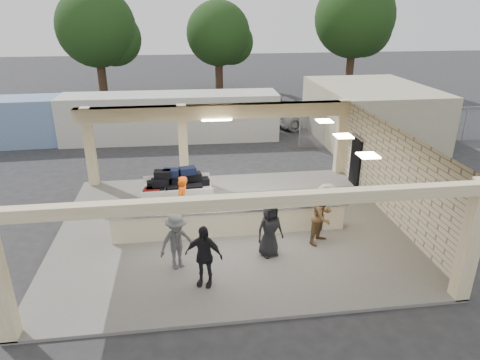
{
  "coord_description": "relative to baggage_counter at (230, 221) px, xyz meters",
  "views": [
    {
      "loc": [
        -1.43,
        -13.56,
        7.48
      ],
      "look_at": [
        0.54,
        1.0,
        1.47
      ],
      "focal_mm": 32.0,
      "sensor_mm": 36.0,
      "label": 1
    }
  ],
  "objects": [
    {
      "name": "passenger_a",
      "position": [
        2.95,
        -0.99,
        0.45
      ],
      "size": [
        0.95,
        0.9,
        1.88
      ],
      "primitive_type": "imported",
      "rotation": [
        0.0,
        0.0,
        0.71
      ],
      "color": "brown",
      "rests_on": "pavilion"
    },
    {
      "name": "tree_right",
      "position": [
        14.32,
        25.66,
        5.63
      ],
      "size": [
        7.2,
        7.0,
        10.0
      ],
      "color": "#382619",
      "rests_on": "ground"
    },
    {
      "name": "pavilion",
      "position": [
        0.21,
        1.16,
        0.76
      ],
      "size": [
        12.01,
        10.0,
        3.55
      ],
      "color": "slate",
      "rests_on": "ground"
    },
    {
      "name": "baggage_counter",
      "position": [
        0.0,
        0.0,
        0.0
      ],
      "size": [
        8.2,
        0.58,
        0.98
      ],
      "color": "beige",
      "rests_on": "pavilion"
    },
    {
      "name": "car_white_a",
      "position": [
        7.19,
        14.23,
        0.21
      ],
      "size": [
        6.05,
        3.91,
        1.59
      ],
      "primitive_type": "imported",
      "rotation": [
        0.0,
        0.0,
        1.81
      ],
      "color": "silver",
      "rests_on": "ground"
    },
    {
      "name": "luggage_cart",
      "position": [
        -1.85,
        2.49,
        0.38
      ],
      "size": [
        2.7,
        1.72,
        1.56
      ],
      "rotation": [
        0.0,
        0.0,
        0.02
      ],
      "color": "white",
      "rests_on": "pavilion"
    },
    {
      "name": "fence",
      "position": [
        11.0,
        9.5,
        0.47
      ],
      "size": [
        12.06,
        0.06,
        2.03
      ],
      "color": "gray",
      "rests_on": "ground"
    },
    {
      "name": "drum_fan",
      "position": [
        3.95,
        1.42,
        0.05
      ],
      "size": [
        0.95,
        0.58,
        1.0
      ],
      "rotation": [
        0.0,
        0.0,
        -0.33
      ],
      "color": "white",
      "rests_on": "pavilion"
    },
    {
      "name": "tree_left",
      "position": [
        -7.68,
        24.66,
        5.0
      ],
      "size": [
        6.6,
        6.3,
        9.0
      ],
      "color": "#382619",
      "rests_on": "ground"
    },
    {
      "name": "container_blue",
      "position": [
        -10.47,
        12.31,
        0.75
      ],
      "size": [
        10.34,
        2.86,
        2.67
      ],
      "primitive_type": "cube",
      "rotation": [
        0.0,
        0.0,
        0.04
      ],
      "color": "#7591BC",
      "rests_on": "ground"
    },
    {
      "name": "passenger_b",
      "position": [
        -1.06,
        -2.82,
        0.44
      ],
      "size": [
        1.15,
        0.75,
        1.85
      ],
      "primitive_type": "imported",
      "rotation": [
        0.0,
        0.0,
        -0.36
      ],
      "color": "black",
      "rests_on": "pavilion"
    },
    {
      "name": "passenger_c",
      "position": [
        -1.81,
        -1.87,
        0.39
      ],
      "size": [
        1.19,
        0.87,
        1.75
      ],
      "primitive_type": "imported",
      "rotation": [
        0.0,
        0.0,
        0.47
      ],
      "color": "#4E4F54",
      "rests_on": "pavilion"
    },
    {
      "name": "baggage_handler",
      "position": [
        -1.62,
        0.8,
        0.46
      ],
      "size": [
        0.58,
        0.78,
        1.89
      ],
      "primitive_type": "imported",
      "rotation": [
        0.0,
        0.0,
        4.38
      ],
      "color": "#EF570C",
      "rests_on": "pavilion"
    },
    {
      "name": "container_white",
      "position": [
        -2.15,
        12.07,
        0.78
      ],
      "size": [
        12.64,
        2.81,
        2.73
      ],
      "primitive_type": "cube",
      "rotation": [
        0.0,
        0.0,
        -0.02
      ],
      "color": "silver",
      "rests_on": "ground"
    },
    {
      "name": "passenger_d",
      "position": [
        1.07,
        -1.54,
        0.41
      ],
      "size": [
        0.94,
        0.59,
        1.79
      ],
      "primitive_type": "imported",
      "rotation": [
        0.0,
        0.0,
        0.29
      ],
      "color": "black",
      "rests_on": "pavilion"
    },
    {
      "name": "adjacent_building",
      "position": [
        9.5,
        10.5,
        1.01
      ],
      "size": [
        6.0,
        8.0,
        3.2
      ],
      "primitive_type": "cube",
      "color": "#B1AD8C",
      "rests_on": "ground"
    },
    {
      "name": "car_dark",
      "position": [
        5.41,
        15.49,
        0.22
      ],
      "size": [
        5.08,
        2.68,
        1.61
      ],
      "primitive_type": "imported",
      "rotation": [
        0.0,
        0.0,
        1.36
      ],
      "color": "black",
      "rests_on": "ground"
    },
    {
      "name": "tree_mid",
      "position": [
        2.32,
        26.66,
        4.38
      ],
      "size": [
        6.0,
        5.6,
        8.0
      ],
      "color": "#382619",
      "rests_on": "ground"
    },
    {
      "name": "ground",
      "position": [
        0.0,
        0.5,
        -0.59
      ],
      "size": [
        120.0,
        120.0,
        0.0
      ],
      "primitive_type": "plane",
      "color": "#252527",
      "rests_on": "ground"
    },
    {
      "name": "car_white_b",
      "position": [
        10.97,
        13.74,
        0.06
      ],
      "size": [
        4.36,
        2.39,
        1.3
      ],
      "primitive_type": "imported",
      "rotation": [
        0.0,
        0.0,
        1.35
      ],
      "color": "silver",
      "rests_on": "ground"
    }
  ]
}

